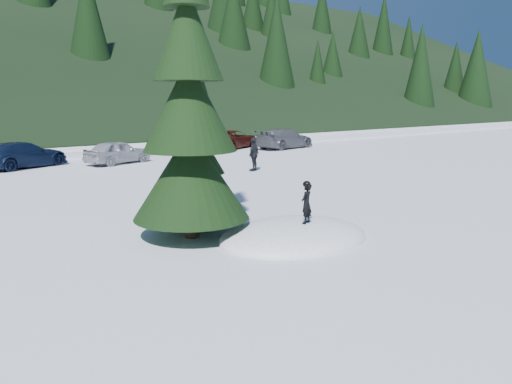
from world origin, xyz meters
TOP-DOWN VIEW (x-y plane):
  - ground at (0.00, 0.00)m, footprint 200.00×200.00m
  - snow_mound at (0.00, 0.00)m, footprint 4.48×3.52m
  - spruce_tall at (-2.20, 1.80)m, footprint 3.20×3.20m
  - spruce_short at (-1.20, 3.20)m, footprint 2.20×2.20m
  - child_skier at (0.12, -0.36)m, footprint 0.47×0.39m
  - adult_0 at (3.71, 12.25)m, footprint 0.99×0.93m
  - adult_1 at (6.85, 10.97)m, footprint 1.12×0.88m
  - adult_2 at (4.69, 14.10)m, footprint 1.15×1.16m
  - car_3 at (-2.61, 19.71)m, footprint 5.38×3.76m
  - car_4 at (2.24, 18.21)m, footprint 4.37×2.78m
  - car_5 at (7.54, 20.93)m, footprint 4.15×2.64m
  - car_6 at (12.86, 21.75)m, footprint 5.48×4.18m
  - car_7 at (15.94, 19.15)m, footprint 5.50×3.01m

SIDE VIEW (x-z plane):
  - ground at x=0.00m, z-range 0.00..0.00m
  - snow_mound at x=0.00m, z-range -0.48..0.48m
  - car_5 at x=7.54m, z-range 0.00..1.29m
  - car_6 at x=12.86m, z-range 0.00..1.38m
  - car_4 at x=2.24m, z-range 0.00..1.38m
  - car_3 at x=-2.61m, z-range 0.00..1.45m
  - car_7 at x=15.94m, z-range 0.00..1.51m
  - adult_2 at x=4.69m, z-range 0.00..1.61m
  - adult_0 at x=3.71m, z-range 0.00..1.61m
  - adult_1 at x=6.85m, z-range 0.00..1.78m
  - child_skier at x=0.12m, z-range 0.48..1.58m
  - spruce_short at x=-1.20m, z-range -0.58..4.79m
  - spruce_tall at x=-2.20m, z-range -0.98..7.62m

